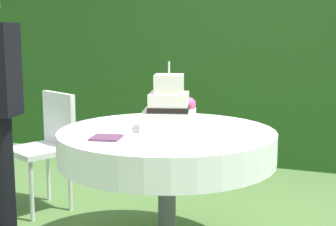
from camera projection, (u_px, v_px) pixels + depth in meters
foliage_hedge at (253, 50)px, 5.17m from camera, size 6.47×0.69×2.31m
cake_table at (167, 147)px, 2.90m from camera, size 1.28×1.28×0.78m
wedding_cake at (170, 109)px, 2.90m from camera, size 0.38×0.38×0.40m
serving_plate_near at (163, 118)px, 3.25m from camera, size 0.11×0.11×0.01m
serving_plate_far at (145, 148)px, 2.42m from camera, size 0.14×0.14×0.01m
serving_plate_left at (218, 126)px, 3.00m from camera, size 0.10×0.10×0.01m
napkin_stack at (106, 138)px, 2.66m from camera, size 0.18×0.18×0.01m
garden_chair at (48, 139)px, 3.74m from camera, size 0.53×0.53×0.89m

